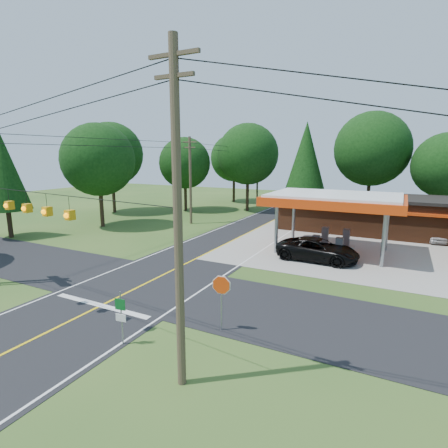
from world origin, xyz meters
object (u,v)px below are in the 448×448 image
at_px(suv_car, 317,250).
at_px(sedan_car, 436,235).
at_px(octagonal_stop_sign, 221,289).
at_px(gas_canopy, 334,201).

height_order(suv_car, sedan_car, suv_car).
bearing_deg(sedan_car, octagonal_stop_sign, -119.69).
xyz_separation_m(gas_canopy, sedan_car, (8.00, 8.00, -3.64)).
height_order(gas_canopy, sedan_car, gas_canopy).
bearing_deg(gas_canopy, octagonal_stop_sign, -97.12).
relative_size(gas_canopy, sedan_car, 2.89).
bearing_deg(octagonal_stop_sign, gas_canopy, 82.88).
distance_m(suv_car, octagonal_stop_sign, 13.15).
bearing_deg(octagonal_stop_sign, suv_car, 83.43).
height_order(gas_canopy, suv_car, gas_canopy).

